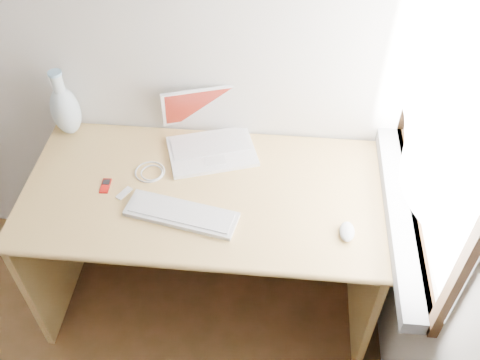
# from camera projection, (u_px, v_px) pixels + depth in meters

# --- Properties ---
(window) EXTENTS (0.11, 0.99, 1.10)m
(window) POSITION_uv_depth(u_px,v_px,m) (443.00, 110.00, 1.64)
(window) COLOR white
(window) RESTS_ON right_wall
(desk) EXTENTS (1.43, 0.71, 0.75)m
(desk) POSITION_uv_depth(u_px,v_px,m) (208.00, 210.00, 2.34)
(desk) COLOR #D9B569
(desk) RESTS_ON floor
(laptop) EXTENTS (0.42, 0.40, 0.24)m
(laptop) POSITION_uv_depth(u_px,v_px,m) (213.00, 136.00, 2.26)
(laptop) COLOR white
(laptop) RESTS_ON desk
(external_keyboard) EXTENTS (0.45, 0.21, 0.02)m
(external_keyboard) POSITION_uv_depth(u_px,v_px,m) (181.00, 214.00, 2.02)
(external_keyboard) COLOR silver
(external_keyboard) RESTS_ON desk
(mouse) EXTENTS (0.06, 0.10, 0.03)m
(mouse) POSITION_uv_depth(u_px,v_px,m) (347.00, 232.00, 1.95)
(mouse) COLOR white
(mouse) RESTS_ON desk
(ipod) EXTENTS (0.04, 0.08, 0.01)m
(ipod) POSITION_uv_depth(u_px,v_px,m) (105.00, 186.00, 2.13)
(ipod) COLOR #A50F0B
(ipod) RESTS_ON desk
(cable_coil) EXTENTS (0.14, 0.14, 0.01)m
(cable_coil) POSITION_uv_depth(u_px,v_px,m) (150.00, 172.00, 2.19)
(cable_coil) COLOR silver
(cable_coil) RESTS_ON desk
(remote) EXTENTS (0.06, 0.08, 0.01)m
(remote) POSITION_uv_depth(u_px,v_px,m) (124.00, 193.00, 2.10)
(remote) COLOR silver
(remote) RESTS_ON desk
(vase) EXTENTS (0.12, 0.12, 0.31)m
(vase) POSITION_uv_depth(u_px,v_px,m) (65.00, 109.00, 2.28)
(vase) COLOR silver
(vase) RESTS_ON desk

